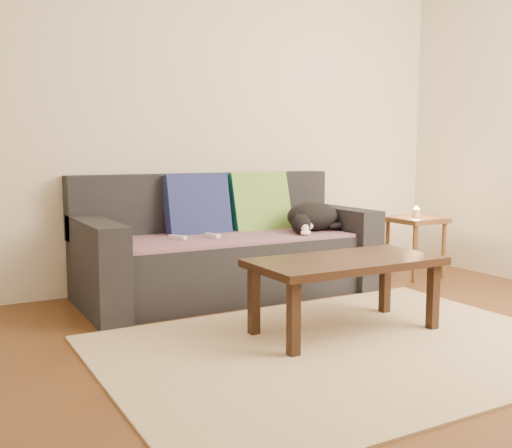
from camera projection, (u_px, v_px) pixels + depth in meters
name	position (u px, v px, depth m)	size (l,w,h in m)	color
ground	(363.00, 358.00, 3.02)	(4.50, 4.50, 0.00)	brown
back_wall	(200.00, 117.00, 4.60)	(4.50, 0.04, 2.60)	beige
sofa	(225.00, 252.00, 4.35)	(2.10, 0.94, 0.87)	#232328
throw_blanket	(231.00, 237.00, 4.25)	(1.66, 0.74, 0.02)	#482A4F
cushion_navy	(197.00, 207.00, 4.39)	(0.48, 0.12, 0.48)	#101546
cushion_green	(260.00, 204.00, 4.64)	(0.48, 0.12, 0.48)	#0E5A44
cat	(312.00, 217.00, 4.49)	(0.50, 0.37, 0.22)	black
wii_remote_a	(177.00, 238.00, 4.05)	(0.15, 0.04, 0.03)	white
wii_remote_b	(213.00, 236.00, 4.14)	(0.15, 0.04, 0.03)	white
side_table	(416.00, 228.00, 4.92)	(0.40, 0.40, 0.50)	brown
candle	(416.00, 213.00, 4.90)	(0.06, 0.06, 0.09)	beige
rug	(344.00, 348.00, 3.15)	(2.50, 1.80, 0.01)	tan
coffee_table	(345.00, 268.00, 3.39)	(1.09, 0.54, 0.44)	black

